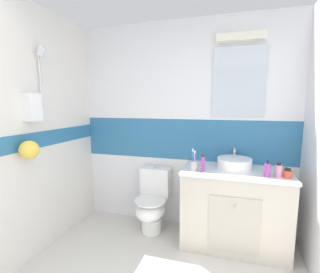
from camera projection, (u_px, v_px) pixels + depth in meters
wall_back_tiled at (185, 126)px, 2.75m from camera, size 3.20×0.20×2.50m
wall_left_shower_alcove at (2, 137)px, 1.92m from camera, size 0.29×3.48×2.50m
vanity_cabinet at (234, 208)px, 2.40m from camera, size 1.09×0.57×0.85m
sink_basin at (234, 163)px, 2.37m from camera, size 0.36×0.40×0.19m
toilet at (152, 202)px, 2.69m from camera, size 0.37×0.50×0.77m
toothbrush_cup at (194, 165)px, 2.30m from camera, size 0.08×0.08×0.23m
soap_dispenser at (267, 170)px, 2.10m from camera, size 0.06×0.06×0.17m
deodorant_spray_can at (203, 163)px, 2.26m from camera, size 0.04×0.04×0.18m
lotion_bottle_short at (278, 170)px, 2.10m from camera, size 0.06×0.06×0.13m
hair_gel_jar at (288, 174)px, 2.07m from camera, size 0.08×0.08×0.09m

